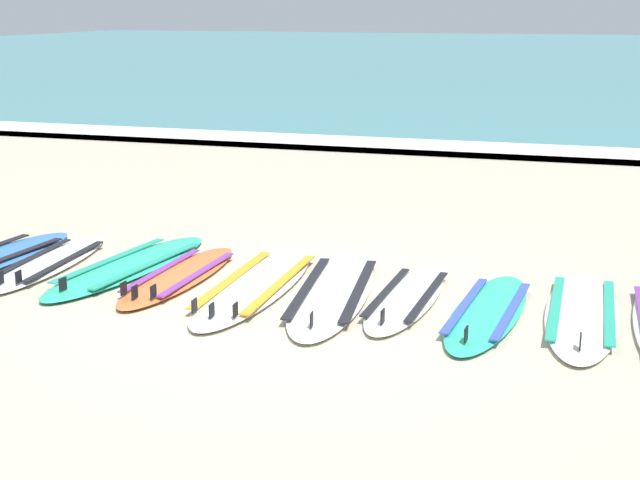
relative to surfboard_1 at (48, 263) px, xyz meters
The scene contains 11 objects.
ground_plane 2.60m from the surfboard_1, ahead, with size 80.00×80.00×0.00m, color #B7AD93.
sea 37.47m from the surfboard_1, 86.07° to the left, with size 80.00×60.00×0.10m, color teal.
wave_foam_strip 8.37m from the surfboard_1, 72.11° to the left, with size 80.00×1.16×0.11m, color white.
surfboard_1 is the anchor object (origin of this frame).
surfboard_2 0.80m from the surfboard_1, ahead, with size 0.91×2.43×0.18m.
surfboard_3 1.37m from the surfboard_1, ahead, with size 0.57×2.04×0.18m.
surfboard_4 2.13m from the surfboard_1, ahead, with size 0.64×2.52×0.18m.
surfboard_5 2.83m from the surfboard_1, ahead, with size 0.89×2.52×0.18m.
surfboard_6 3.46m from the surfboard_1, ahead, with size 0.57×1.97×0.18m.
surfboard_7 4.16m from the surfboard_1, ahead, with size 0.68×2.10×0.18m.
surfboard_8 4.88m from the surfboard_1, ahead, with size 0.57×2.29×0.18m.
Camera 1 is at (2.28, -6.70, 2.42)m, focal length 50.67 mm.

